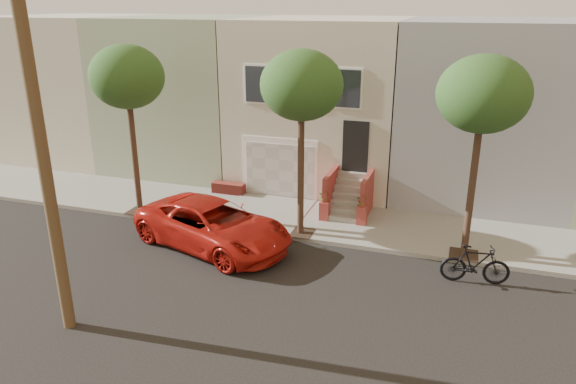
% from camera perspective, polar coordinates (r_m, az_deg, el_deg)
% --- Properties ---
extents(ground, '(90.00, 90.00, 0.00)m').
position_cam_1_polar(ground, '(15.99, -6.34, -9.78)').
color(ground, black).
rests_on(ground, ground).
extents(sidewalk, '(40.00, 3.70, 0.15)m').
position_cam_1_polar(sidewalk, '(20.44, -0.17, -2.61)').
color(sidewalk, gray).
rests_on(sidewalk, ground).
extents(house_row, '(33.10, 11.70, 7.00)m').
position_cam_1_polar(house_row, '(24.87, 4.15, 9.96)').
color(house_row, '#BBB59F').
rests_on(house_row, sidewalk).
extents(tree_left, '(2.70, 2.57, 6.30)m').
position_cam_1_polar(tree_left, '(20.26, -16.81, 11.57)').
color(tree_left, '#2D2116').
rests_on(tree_left, sidewalk).
extents(tree_mid, '(2.70, 2.57, 6.30)m').
position_cam_1_polar(tree_mid, '(17.41, 1.45, 11.18)').
color(tree_mid, '#2D2116').
rests_on(tree_mid, sidewalk).
extents(tree_right, '(2.70, 2.57, 6.30)m').
position_cam_1_polar(tree_right, '(16.69, 20.10, 9.64)').
color(tree_right, '#2D2116').
rests_on(tree_right, sidewalk).
extents(pickup_truck, '(6.15, 4.22, 1.56)m').
position_cam_1_polar(pickup_truck, '(18.05, -7.99, -3.50)').
color(pickup_truck, '#B31911').
rests_on(pickup_truck, ground).
extents(motorcycle, '(2.04, 0.82, 1.19)m').
position_cam_1_polar(motorcycle, '(16.65, 19.35, -7.29)').
color(motorcycle, black).
rests_on(motorcycle, ground).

